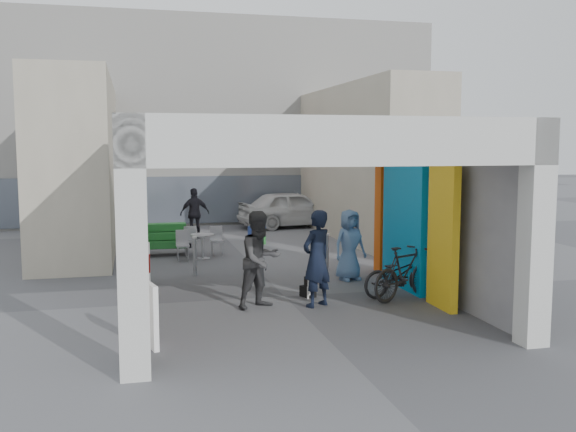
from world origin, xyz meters
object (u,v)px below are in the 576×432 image
object	(u,v)px
man_back_turned	(260,260)
man_elderly	(349,245)
cafe_set	(198,247)
bicycle_front	(399,274)
white_van	(293,209)
man_crates	(195,213)
bicycle_rear	(405,272)
man_with_dog	(317,259)
produce_stand	(166,243)
border_collie	(309,286)

from	to	relation	value
man_back_turned	man_elderly	bearing A→B (deg)	13.23
cafe_set	bicycle_front	xyz separation A→B (m)	(3.57, -5.52, 0.17)
man_back_turned	white_van	distance (m)	12.04
cafe_set	white_van	world-z (taller)	white_van
man_crates	man_back_turned	bearing A→B (deg)	83.21
man_back_turned	bicycle_front	distance (m)	3.00
bicycle_front	bicycle_rear	distance (m)	0.33
man_back_turned	man_crates	xyz separation A→B (m)	(-0.35, 9.43, -0.09)
man_elderly	man_back_turned	bearing A→B (deg)	-155.99
man_with_dog	man_crates	world-z (taller)	man_with_dog
man_crates	man_with_dog	bearing A→B (deg)	89.45
bicycle_rear	produce_stand	bearing A→B (deg)	7.80
cafe_set	bicycle_rear	xyz separation A→B (m)	(3.57, -5.83, 0.26)
man_elderly	white_van	world-z (taller)	man_elderly
man_crates	bicycle_rear	xyz separation A→B (m)	(3.30, -9.48, -0.29)
border_collie	white_van	size ratio (longest dim) A/B	0.15
cafe_set	bicycle_front	bearing A→B (deg)	-57.10
man_crates	bicycle_front	world-z (taller)	man_crates
produce_stand	man_with_dog	world-z (taller)	man_with_dog
man_elderly	bicycle_front	distance (m)	1.81
man_with_dog	man_crates	bearing A→B (deg)	-112.22
man_with_dog	bicycle_rear	bearing A→B (deg)	153.46
man_back_turned	bicycle_front	bearing A→B (deg)	-20.26
man_with_dog	man_elderly	world-z (taller)	man_with_dog
cafe_set	man_with_dog	xyz separation A→B (m)	(1.69, -5.97, 0.65)
man_back_turned	produce_stand	bearing A→B (deg)	77.33
cafe_set	produce_stand	bearing A→B (deg)	144.84
border_collie	bicycle_rear	distance (m)	1.95
man_with_dog	bicycle_front	xyz separation A→B (m)	(1.88, 0.45, -0.48)
man_elderly	man_with_dog	bearing A→B (deg)	-137.79
man_with_dog	bicycle_rear	world-z (taller)	man_with_dog
produce_stand	man_back_turned	bearing A→B (deg)	-72.39
man_back_turned	bicycle_rear	distance (m)	2.97
man_back_turned	man_elderly	xyz separation A→B (m)	(2.47, 1.98, -0.11)
man_with_dog	white_van	size ratio (longest dim) A/B	0.46
man_elderly	bicycle_front	world-z (taller)	man_elderly
border_collie	man_elderly	bearing A→B (deg)	25.31
man_crates	bicycle_rear	bearing A→B (deg)	100.27
produce_stand	bicycle_rear	xyz separation A→B (m)	(4.39, -6.41, 0.20)
man_back_turned	white_van	xyz separation A→B (m)	(3.51, 11.51, -0.24)
man_with_dog	man_crates	xyz separation A→B (m)	(-1.41, 9.61, -0.10)
man_back_turned	man_crates	distance (m)	9.44
man_crates	produce_stand	bearing A→B (deg)	61.51
produce_stand	man_with_dog	size ratio (longest dim) A/B	0.71
man_with_dog	bicycle_front	world-z (taller)	man_with_dog
produce_stand	bicycle_front	distance (m)	7.51
man_crates	bicycle_rear	world-z (taller)	man_crates
border_collie	man_with_dog	world-z (taller)	man_with_dog
man_back_turned	bicycle_rear	xyz separation A→B (m)	(2.95, -0.05, -0.38)
produce_stand	white_van	world-z (taller)	white_van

